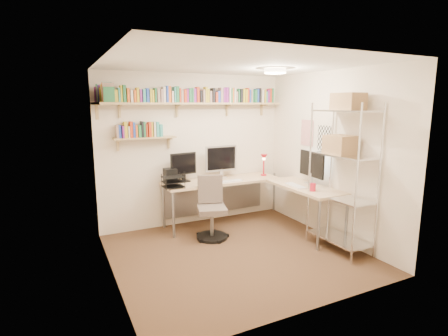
{
  "coord_description": "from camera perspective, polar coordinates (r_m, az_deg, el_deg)",
  "views": [
    {
      "loc": [
        -2.13,
        -3.95,
        2.02
      ],
      "look_at": [
        0.09,
        0.55,
        1.09
      ],
      "focal_mm": 28.0,
      "sensor_mm": 36.0,
      "label": 1
    }
  ],
  "objects": [
    {
      "name": "wall_shelves",
      "position": [
        5.52,
        -8.22,
        10.5
      ],
      "size": [
        3.12,
        1.09,
        0.8
      ],
      "color": "tan",
      "rests_on": "ground"
    },
    {
      "name": "room_shell",
      "position": [
        4.51,
        2.16,
        4.49
      ],
      "size": [
        3.24,
        3.04,
        2.52
      ],
      "color": "beige",
      "rests_on": "ground"
    },
    {
      "name": "corner_desk",
      "position": [
        5.68,
        1.99,
        -2.38
      ],
      "size": [
        2.35,
        1.95,
        1.32
      ],
      "color": "#D9B98D",
      "rests_on": "ground"
    },
    {
      "name": "office_chair",
      "position": [
        5.34,
        -2.07,
        -7.21
      ],
      "size": [
        0.52,
        0.53,
        0.94
      ],
      "rotation": [
        0.0,
        0.0,
        -0.28
      ],
      "color": "black",
      "rests_on": "ground"
    },
    {
      "name": "wire_rack",
      "position": [
        4.95,
        18.88,
        3.37
      ],
      "size": [
        0.45,
        0.89,
        2.16
      ],
      "rotation": [
        0.0,
        0.0,
        0.02
      ],
      "color": "silver",
      "rests_on": "ground"
    },
    {
      "name": "ground",
      "position": [
        4.92,
        1.99,
        -13.77
      ],
      "size": [
        3.2,
        3.2,
        0.0
      ],
      "primitive_type": "plane",
      "color": "#452E1D",
      "rests_on": "ground"
    }
  ]
}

